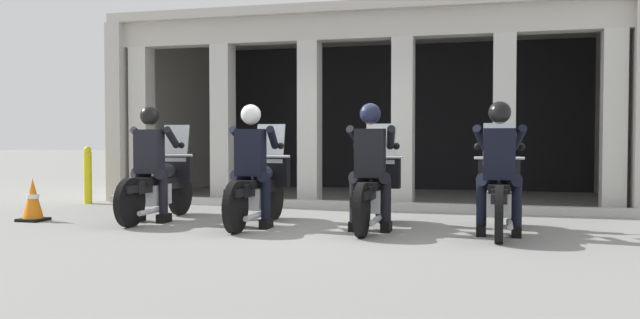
{
  "coord_description": "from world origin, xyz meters",
  "views": [
    {
      "loc": [
        2.28,
        -8.45,
        1.17
      ],
      "look_at": [
        0.0,
        0.01,
        0.87
      ],
      "focal_mm": 37.0,
      "sensor_mm": 36.0,
      "label": 1
    }
  ],
  "objects_px": {
    "police_officer_center_right": "(370,156)",
    "bollard_kerbside": "(88,175)",
    "police_officer_far_right": "(499,157)",
    "police_officer_center_left": "(251,155)",
    "motorcycle_far_left": "(161,184)",
    "motorcycle_far_right": "(499,192)",
    "traffic_cone_flank": "(33,200)",
    "motorcycle_center_right": "(375,189)",
    "police_officer_far_left": "(150,154)",
    "motorcycle_center_left": "(259,187)"
  },
  "relations": [
    {
      "from": "motorcycle_center_right",
      "to": "police_officer_center_right",
      "type": "distance_m",
      "value": 0.52
    },
    {
      "from": "motorcycle_far_left",
      "to": "police_officer_far_right",
      "type": "distance_m",
      "value": 4.64
    },
    {
      "from": "police_officer_far_left",
      "to": "motorcycle_center_left",
      "type": "bearing_deg",
      "value": 3.31
    },
    {
      "from": "traffic_cone_flank",
      "to": "police_officer_center_left",
      "type": "bearing_deg",
      "value": 2.88
    },
    {
      "from": "police_officer_center_left",
      "to": "police_officer_far_left",
      "type": "bearing_deg",
      "value": 171.59
    },
    {
      "from": "motorcycle_center_right",
      "to": "police_officer_far_left",
      "type": "bearing_deg",
      "value": -173.65
    },
    {
      "from": "police_officer_center_left",
      "to": "bollard_kerbside",
      "type": "relative_size",
      "value": 1.58
    },
    {
      "from": "motorcycle_far_right",
      "to": "traffic_cone_flank",
      "type": "height_order",
      "value": "motorcycle_far_right"
    },
    {
      "from": "traffic_cone_flank",
      "to": "motorcycle_far_right",
      "type": "bearing_deg",
      "value": 4.7
    },
    {
      "from": "motorcycle_far_left",
      "to": "police_officer_far_right",
      "type": "height_order",
      "value": "police_officer_far_right"
    },
    {
      "from": "police_officer_far_left",
      "to": "bollard_kerbside",
      "type": "relative_size",
      "value": 1.58
    },
    {
      "from": "police_officer_far_left",
      "to": "police_officer_far_right",
      "type": "relative_size",
      "value": 1.0
    },
    {
      "from": "motorcycle_center_right",
      "to": "police_officer_center_right",
      "type": "bearing_deg",
      "value": -87.73
    },
    {
      "from": "police_officer_far_right",
      "to": "motorcycle_center_right",
      "type": "bearing_deg",
      "value": 173.03
    },
    {
      "from": "police_officer_center_right",
      "to": "police_officer_far_right",
      "type": "bearing_deg",
      "value": 1.96
    },
    {
      "from": "police_officer_far_right",
      "to": "police_officer_center_left",
      "type": "bearing_deg",
      "value": -174.64
    },
    {
      "from": "motorcycle_center_left",
      "to": "motorcycle_center_right",
      "type": "bearing_deg",
      "value": 0.86
    },
    {
      "from": "police_officer_far_right",
      "to": "bollard_kerbside",
      "type": "relative_size",
      "value": 1.58
    },
    {
      "from": "motorcycle_center_left",
      "to": "police_officer_center_left",
      "type": "height_order",
      "value": "police_officer_center_left"
    },
    {
      "from": "traffic_cone_flank",
      "to": "bollard_kerbside",
      "type": "distance_m",
      "value": 2.4
    },
    {
      "from": "traffic_cone_flank",
      "to": "bollard_kerbside",
      "type": "height_order",
      "value": "bollard_kerbside"
    },
    {
      "from": "motorcycle_center_left",
      "to": "traffic_cone_flank",
      "type": "xyz_separation_m",
      "value": [
        -3.18,
        -0.44,
        -0.21
      ]
    },
    {
      "from": "motorcycle_center_left",
      "to": "motorcycle_center_right",
      "type": "xyz_separation_m",
      "value": [
        1.54,
        0.09,
        0.0
      ]
    },
    {
      "from": "motorcycle_far_right",
      "to": "police_officer_center_left",
      "type": "bearing_deg",
      "value": -169.38
    },
    {
      "from": "police_officer_center_right",
      "to": "bollard_kerbside",
      "type": "relative_size",
      "value": 1.58
    },
    {
      "from": "police_officer_center_left",
      "to": "traffic_cone_flank",
      "type": "relative_size",
      "value": 2.69
    },
    {
      "from": "police_officer_center_right",
      "to": "police_officer_far_left",
      "type": "bearing_deg",
      "value": -178.93
    },
    {
      "from": "motorcycle_far_right",
      "to": "police_officer_far_right",
      "type": "relative_size",
      "value": 1.29
    },
    {
      "from": "motorcycle_center_left",
      "to": "police_officer_center_right",
      "type": "relative_size",
      "value": 1.29
    },
    {
      "from": "motorcycle_far_right",
      "to": "motorcycle_far_left",
      "type": "bearing_deg",
      "value": -177.11
    },
    {
      "from": "traffic_cone_flank",
      "to": "police_officer_far_left",
      "type": "bearing_deg",
      "value": 11.15
    },
    {
      "from": "motorcycle_center_left",
      "to": "motorcycle_far_right",
      "type": "bearing_deg",
      "value": -1.02
    },
    {
      "from": "police_officer_center_right",
      "to": "motorcycle_far_right",
      "type": "relative_size",
      "value": 0.78
    },
    {
      "from": "motorcycle_far_left",
      "to": "motorcycle_center_right",
      "type": "height_order",
      "value": "same"
    },
    {
      "from": "police_officer_center_left",
      "to": "motorcycle_center_right",
      "type": "distance_m",
      "value": 1.64
    },
    {
      "from": "motorcycle_center_right",
      "to": "bollard_kerbside",
      "type": "height_order",
      "value": "motorcycle_center_right"
    },
    {
      "from": "motorcycle_center_left",
      "to": "motorcycle_far_left",
      "type": "bearing_deg",
      "value": 171.59
    },
    {
      "from": "motorcycle_far_left",
      "to": "traffic_cone_flank",
      "type": "xyz_separation_m",
      "value": [
        -1.64,
        -0.61,
        -0.21
      ]
    },
    {
      "from": "motorcycle_far_left",
      "to": "police_officer_center_right",
      "type": "relative_size",
      "value": 1.29
    },
    {
      "from": "motorcycle_far_left",
      "to": "police_officer_far_left",
      "type": "bearing_deg",
      "value": -91.41
    },
    {
      "from": "traffic_cone_flank",
      "to": "bollard_kerbside",
      "type": "xyz_separation_m",
      "value": [
        -0.7,
        2.29,
        0.21
      ]
    },
    {
      "from": "motorcycle_center_right",
      "to": "police_officer_center_left",
      "type": "bearing_deg",
      "value": -163.97
    },
    {
      "from": "motorcycle_far_left",
      "to": "police_officer_center_left",
      "type": "relative_size",
      "value": 1.29
    },
    {
      "from": "police_officer_far_left",
      "to": "bollard_kerbside",
      "type": "bearing_deg",
      "value": 138.85
    },
    {
      "from": "police_officer_far_left",
      "to": "motorcycle_far_right",
      "type": "xyz_separation_m",
      "value": [
        4.61,
        0.19,
        -0.44
      ]
    },
    {
      "from": "police_officer_center_left",
      "to": "motorcycle_far_right",
      "type": "xyz_separation_m",
      "value": [
        3.07,
        0.35,
        -0.44
      ]
    },
    {
      "from": "motorcycle_far_left",
      "to": "motorcycle_far_right",
      "type": "distance_m",
      "value": 4.61
    },
    {
      "from": "police_officer_far_left",
      "to": "motorcycle_center_right",
      "type": "relative_size",
      "value": 0.78
    },
    {
      "from": "motorcycle_center_left",
      "to": "traffic_cone_flank",
      "type": "bearing_deg",
      "value": -174.38
    },
    {
      "from": "police_officer_far_left",
      "to": "motorcycle_far_right",
      "type": "distance_m",
      "value": 4.63
    }
  ]
}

